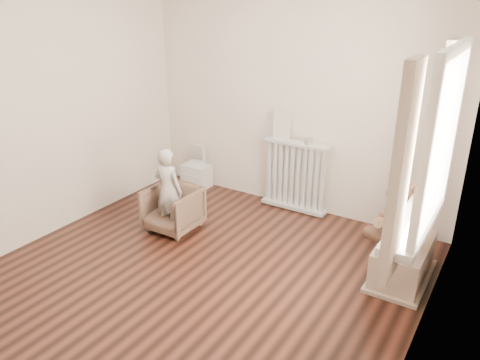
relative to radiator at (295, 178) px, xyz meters
The scene contains 17 objects.
floor 1.73m from the radiator, 93.72° to the right, with size 3.60×3.60×0.01m, color black.
back_wall 0.92m from the radiator, 132.30° to the left, with size 3.60×0.02×2.60m, color white.
left_wall 2.70m from the radiator, 138.65° to the right, with size 0.02×3.60×2.60m, color white.
right_wall 2.55m from the radiator, 44.82° to the right, with size 0.02×3.60×2.60m, color white.
window 2.40m from the radiator, 39.89° to the right, with size 0.03×0.90×1.10m, color white.
window_sill 2.14m from the radiator, 41.48° to the right, with size 0.22×1.10×0.06m, color silver.
curtain_left 2.68m from the radiator, 51.69° to the right, with size 0.06×0.26×1.30m, color #B5A38C.
curtain_right 2.01m from the radiator, 27.73° to the right, with size 0.06×0.26×1.30m, color #B5A38C.
radiator is the anchor object (origin of this frame).
paper_doll 0.62m from the radiator, behind, with size 0.20×0.02×0.33m, color beige.
tin_a 0.48m from the radiator, ahead, with size 0.10×0.10×0.06m, color #A59E8C.
toy_vanity 1.37m from the radiator, behind, with size 0.34×0.24×0.54m, color silver.
armchair 1.41m from the radiator, 128.12° to the right, with size 0.50×0.52×0.47m, color brown.
child 1.44m from the radiator, 126.89° to the right, with size 0.32×0.21×0.89m, color beige.
toy_bench 1.61m from the radiator, 27.93° to the right, with size 0.40×0.75×0.35m, color #C2AB91.
teddy_bear 1.60m from the radiator, 30.74° to the right, with size 0.47×0.36×0.57m, color #382318, non-canonical shape.
plush_cat 1.96m from the radiator, 33.41° to the right, with size 0.17×0.28×0.24m, color #686057, non-canonical shape.
Camera 1 is at (2.17, -2.79, 2.35)m, focal length 35.00 mm.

